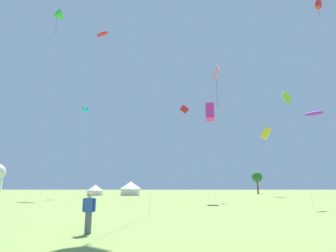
{
  "coord_description": "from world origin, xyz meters",
  "views": [
    {
      "loc": [
        -0.32,
        -5.19,
        1.97
      ],
      "look_at": [
        0.0,
        32.0,
        10.06
      ],
      "focal_mm": 29.99,
      "sensor_mm": 36.0,
      "label": 1
    }
  ],
  "objects_px": {
    "kite_red_parafoil": "(103,34)",
    "festival_tent_left": "(95,190)",
    "kite_yellow_box": "(266,133)",
    "kite_red_diamond": "(184,110)",
    "kite_cyan_delta": "(84,109)",
    "tree_distant_left": "(257,177)",
    "kite_red_box": "(319,5)",
    "kite_green_delta": "(57,15)",
    "kite_lime_diamond": "(287,99)",
    "festival_tent_right": "(131,188)",
    "person_spectator": "(89,213)",
    "kite_pink_diamond": "(216,76)",
    "kite_magenta_box": "(210,112)",
    "kite_purple_parafoil": "(314,113)"
  },
  "relations": [
    {
      "from": "kite_red_box",
      "to": "person_spectator",
      "type": "distance_m",
      "value": 53.69
    },
    {
      "from": "kite_pink_diamond",
      "to": "tree_distant_left",
      "type": "relative_size",
      "value": 3.59
    },
    {
      "from": "kite_yellow_box",
      "to": "kite_lime_diamond",
      "type": "bearing_deg",
      "value": -105.9
    },
    {
      "from": "kite_green_delta",
      "to": "kite_lime_diamond",
      "type": "height_order",
      "value": "kite_green_delta"
    },
    {
      "from": "kite_magenta_box",
      "to": "kite_purple_parafoil",
      "type": "relative_size",
      "value": 0.82
    },
    {
      "from": "kite_red_box",
      "to": "kite_red_diamond",
      "type": "height_order",
      "value": "kite_red_box"
    },
    {
      "from": "kite_purple_parafoil",
      "to": "festival_tent_left",
      "type": "height_order",
      "value": "kite_purple_parafoil"
    },
    {
      "from": "person_spectator",
      "to": "kite_green_delta",
      "type": "bearing_deg",
      "value": 116.56
    },
    {
      "from": "kite_magenta_box",
      "to": "kite_lime_diamond",
      "type": "distance_m",
      "value": 11.28
    },
    {
      "from": "kite_cyan_delta",
      "to": "kite_yellow_box",
      "type": "height_order",
      "value": "kite_cyan_delta"
    },
    {
      "from": "kite_red_parafoil",
      "to": "kite_yellow_box",
      "type": "bearing_deg",
      "value": 8.78
    },
    {
      "from": "kite_red_diamond",
      "to": "kite_yellow_box",
      "type": "distance_m",
      "value": 19.8
    },
    {
      "from": "kite_purple_parafoil",
      "to": "kite_lime_diamond",
      "type": "relative_size",
      "value": 1.3
    },
    {
      "from": "kite_red_diamond",
      "to": "kite_red_parafoil",
      "type": "height_order",
      "value": "kite_red_parafoil"
    },
    {
      "from": "kite_red_box",
      "to": "tree_distant_left",
      "type": "relative_size",
      "value": 5.4
    },
    {
      "from": "festival_tent_left",
      "to": "person_spectator",
      "type": "bearing_deg",
      "value": -76.48
    },
    {
      "from": "kite_red_box",
      "to": "kite_cyan_delta",
      "type": "height_order",
      "value": "kite_red_box"
    },
    {
      "from": "kite_purple_parafoil",
      "to": "kite_green_delta",
      "type": "height_order",
      "value": "kite_green_delta"
    },
    {
      "from": "kite_magenta_box",
      "to": "kite_purple_parafoil",
      "type": "distance_m",
      "value": 27.79
    },
    {
      "from": "kite_pink_diamond",
      "to": "kite_lime_diamond",
      "type": "relative_size",
      "value": 1.76
    },
    {
      "from": "kite_pink_diamond",
      "to": "kite_cyan_delta",
      "type": "xyz_separation_m",
      "value": [
        -24.93,
        8.83,
        -3.62
      ]
    },
    {
      "from": "kite_magenta_box",
      "to": "festival_tent_left",
      "type": "bearing_deg",
      "value": 128.46
    },
    {
      "from": "kite_yellow_box",
      "to": "kite_red_diamond",
      "type": "bearing_deg",
      "value": 178.29
    },
    {
      "from": "kite_red_parafoil",
      "to": "festival_tent_left",
      "type": "height_order",
      "value": "kite_red_parafoil"
    },
    {
      "from": "kite_green_delta",
      "to": "festival_tent_left",
      "type": "relative_size",
      "value": 8.85
    },
    {
      "from": "kite_cyan_delta",
      "to": "kite_lime_diamond",
      "type": "bearing_deg",
      "value": -38.25
    },
    {
      "from": "kite_red_box",
      "to": "kite_red_diamond",
      "type": "xyz_separation_m",
      "value": [
        -22.36,
        21.23,
        -13.21
      ]
    },
    {
      "from": "kite_yellow_box",
      "to": "person_spectator",
      "type": "height_order",
      "value": "kite_yellow_box"
    },
    {
      "from": "kite_red_diamond",
      "to": "tree_distant_left",
      "type": "xyz_separation_m",
      "value": [
        22.46,
        18.78,
        -15.15
      ]
    },
    {
      "from": "kite_yellow_box",
      "to": "tree_distant_left",
      "type": "xyz_separation_m",
      "value": [
        3.51,
        19.35,
        -9.41
      ]
    },
    {
      "from": "person_spectator",
      "to": "festival_tent_left",
      "type": "relative_size",
      "value": 0.46
    },
    {
      "from": "festival_tent_left",
      "to": "kite_red_diamond",
      "type": "bearing_deg",
      "value": -8.63
    },
    {
      "from": "festival_tent_left",
      "to": "festival_tent_right",
      "type": "xyz_separation_m",
      "value": [
        8.3,
        -0.0,
        0.44
      ]
    },
    {
      "from": "festival_tent_right",
      "to": "kite_magenta_box",
      "type": "bearing_deg",
      "value": -63.14
    },
    {
      "from": "kite_red_box",
      "to": "kite_pink_diamond",
      "type": "relative_size",
      "value": 1.5
    },
    {
      "from": "kite_red_box",
      "to": "kite_green_delta",
      "type": "xyz_separation_m",
      "value": [
        -46.23,
        1.7,
        -1.1
      ]
    },
    {
      "from": "festival_tent_left",
      "to": "kite_pink_diamond",
      "type": "bearing_deg",
      "value": -41.6
    },
    {
      "from": "person_spectator",
      "to": "tree_distant_left",
      "type": "relative_size",
      "value": 0.27
    },
    {
      "from": "kite_purple_parafoil",
      "to": "festival_tent_right",
      "type": "xyz_separation_m",
      "value": [
        -37.77,
        13.95,
        -14.46
      ]
    },
    {
      "from": "kite_purple_parafoil",
      "to": "person_spectator",
      "type": "height_order",
      "value": "kite_purple_parafoil"
    },
    {
      "from": "kite_yellow_box",
      "to": "festival_tent_right",
      "type": "distance_m",
      "value": 34.14
    },
    {
      "from": "kite_lime_diamond",
      "to": "tree_distant_left",
      "type": "bearing_deg",
      "value": 76.12
    },
    {
      "from": "kite_pink_diamond",
      "to": "kite_lime_diamond",
      "type": "distance_m",
      "value": 18.1
    },
    {
      "from": "kite_magenta_box",
      "to": "kite_green_delta",
      "type": "bearing_deg",
      "value": 166.68
    },
    {
      "from": "kite_red_diamond",
      "to": "kite_cyan_delta",
      "type": "distance_m",
      "value": 23.3
    },
    {
      "from": "kite_magenta_box",
      "to": "kite_red_parafoil",
      "type": "relative_size",
      "value": 0.38
    },
    {
      "from": "kite_pink_diamond",
      "to": "kite_purple_parafoil",
      "type": "bearing_deg",
      "value": 22.02
    },
    {
      "from": "kite_red_diamond",
      "to": "kite_green_delta",
      "type": "xyz_separation_m",
      "value": [
        -23.87,
        -19.53,
        12.1
      ]
    },
    {
      "from": "kite_red_diamond",
      "to": "festival_tent_left",
      "type": "bearing_deg",
      "value": 171.37
    },
    {
      "from": "kite_red_box",
      "to": "kite_green_delta",
      "type": "relative_size",
      "value": 1.02
    }
  ]
}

